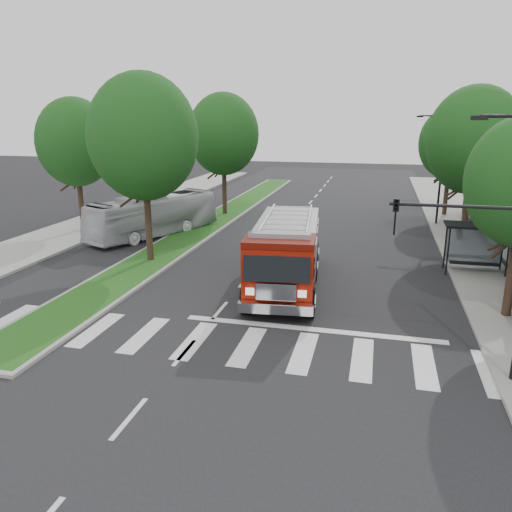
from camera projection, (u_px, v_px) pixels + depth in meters
The scene contains 14 objects.
ground at pixel (220, 311), 20.99m from camera, with size 140.00×140.00×0.00m, color black.
sidewalk_right at pixel (492, 263), 27.44m from camera, with size 5.00×80.00×0.15m, color gray.
sidewalk_left at pixel (61, 236), 33.65m from camera, with size 5.00×80.00×0.15m, color gray.
median at pixel (217, 219), 39.17m from camera, with size 3.00×50.00×0.15m.
bus_shelter at pixel (477, 235), 25.47m from camera, with size 3.20×1.60×2.61m.
tree_right_mid at pixel (474, 140), 29.67m from camera, with size 5.60×5.60×9.72m.
tree_right_far at pixel (451, 143), 39.19m from camera, with size 5.00×5.00×8.73m.
tree_median_near at pixel (143, 137), 26.13m from camera, with size 5.80×5.80×10.16m.
tree_median_far at pixel (223, 134), 39.30m from camera, with size 5.60×5.60×9.72m.
tree_left_mid at pixel (75, 142), 33.75m from camera, with size 5.20×5.20×9.16m.
streetlight_right_near at pixel (500, 233), 14.24m from camera, with size 4.08×0.22×8.00m.
streetlight_right_far at pixel (440, 165), 36.08m from camera, with size 2.11×0.20×8.00m.
fire_engine at pixel (286, 253), 23.68m from camera, with size 3.90×10.01×3.38m.
city_bus at pixel (154, 215), 33.78m from camera, with size 2.35×10.04×2.80m, color silver.
Camera 1 is at (6.16, -18.65, 7.91)m, focal length 35.00 mm.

